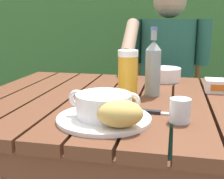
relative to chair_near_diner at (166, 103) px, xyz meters
The scene contains 13 objects.
dining_table 0.92m from the chair_near_diner, 99.22° to the right, with size 1.12×0.91×0.73m.
hedge_backdrop 0.99m from the chair_near_diner, 98.10° to the left, with size 3.20×0.76×1.87m.
chair_near_diner is the anchor object (origin of this frame).
person_eating 0.33m from the chair_near_diner, 90.82° to the right, with size 0.48×0.47×1.23m.
serving_plate 1.20m from the chair_near_diner, 97.42° to the right, with size 0.28×0.28×0.01m.
soup_bowl 1.21m from the chair_near_diner, 97.42° to the right, with size 0.21×0.16×0.08m.
bread_roll 1.28m from the chair_near_diner, 94.19° to the right, with size 0.14×0.11×0.07m.
beer_glass 0.98m from the chair_near_diner, 97.63° to the right, with size 0.07×0.07×0.18m.
beer_bottle 0.91m from the chair_near_diner, 92.54° to the right, with size 0.06×0.06×0.26m.
water_glass_small 1.17m from the chair_near_diner, 86.72° to the right, with size 0.06×0.06×0.07m.
butter_tub 0.81m from the chair_near_diner, 72.46° to the right, with size 0.12×0.09×0.05m.
table_knife 1.10m from the chair_near_diner, 89.68° to the right, with size 0.15×0.03×0.01m.
diner_bowl 0.62m from the chair_near_diner, 90.00° to the right, with size 0.15×0.15×0.06m.
Camera 1 is at (0.19, -1.06, 1.02)m, focal length 47.51 mm.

